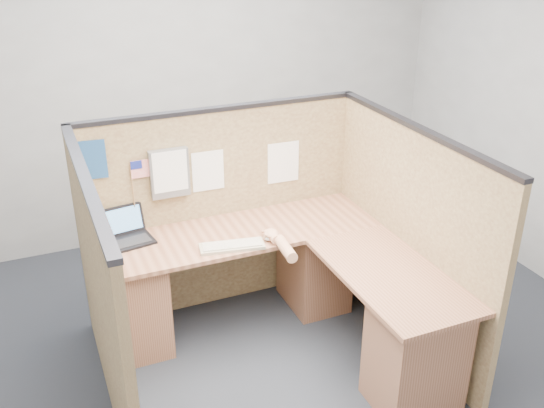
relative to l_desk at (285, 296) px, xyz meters
name	(u,v)px	position (x,y,z in m)	size (l,w,h in m)	color
floor	(276,376)	(-0.18, -0.29, -0.39)	(5.00, 5.00, 0.00)	black
wall_back	(173,84)	(-0.18, 1.96, 1.01)	(5.00, 5.00, 0.00)	gray
cubicle_partitions	(251,243)	(-0.18, 0.14, 0.38)	(2.06, 1.83, 1.53)	brown
l_desk	(285,296)	(0.00, 0.00, 0.00)	(1.95, 1.75, 0.73)	brown
laptop	(129,232)	(-0.89, 0.57, 0.39)	(0.32, 0.32, 0.21)	black
keyboard	(232,246)	(-0.30, 0.19, 0.35)	(0.44, 0.22, 0.03)	#9F947B
mouse	(271,237)	(-0.02, 0.19, 0.36)	(0.11, 0.07, 0.05)	silver
hand_forearm	(281,244)	(-0.01, 0.05, 0.38)	(0.11, 0.40, 0.08)	tan
blue_poster	(91,160)	(-1.06, 0.68, 0.89)	(0.20, 0.00, 0.26)	navy
american_flag	(142,170)	(-0.75, 0.67, 0.78)	(0.19, 0.01, 0.33)	olive
file_holder	(170,173)	(-0.57, 0.66, 0.73)	(0.27, 0.05, 0.34)	slate
paper_left	(208,171)	(-0.29, 0.68, 0.69)	(0.23, 0.00, 0.29)	white
paper_right	(283,162)	(0.29, 0.68, 0.67)	(0.24, 0.00, 0.31)	white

